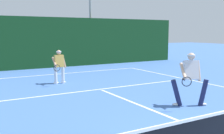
% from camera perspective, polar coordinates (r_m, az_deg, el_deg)
% --- Properties ---
extents(court_line_baseline_far, '(9.55, 0.10, 0.01)m').
position_cam_1_polar(court_line_baseline_far, '(15.23, -10.79, -1.41)').
color(court_line_baseline_far, white).
rests_on(court_line_baseline_far, ground_plane).
extents(court_line_service, '(7.78, 0.10, 0.01)m').
position_cam_1_polar(court_line_service, '(10.96, -2.60, -4.74)').
color(court_line_service, white).
rests_on(court_line_service, ground_plane).
extents(court_line_centre, '(0.10, 6.40, 0.01)m').
position_cam_1_polar(court_line_centre, '(8.20, 8.46, -9.02)').
color(court_line_centre, white).
rests_on(court_line_centre, ground_plane).
extents(player_near, '(1.22, 0.85, 1.69)m').
position_cam_1_polar(player_near, '(8.72, 16.34, -2.01)').
color(player_near, '#1E234C').
rests_on(player_near, ground_plane).
extents(player_far, '(0.77, 0.88, 1.52)m').
position_cam_1_polar(player_far, '(12.23, -11.18, 0.33)').
color(player_far, silver).
rests_on(player_far, ground_plane).
extents(tennis_ball, '(0.07, 0.07, 0.07)m').
position_cam_1_polar(tennis_ball, '(7.44, 16.52, -10.75)').
color(tennis_ball, '#D1E033').
rests_on(tennis_ball, ground_plane).
extents(back_fence_windscreen, '(20.54, 0.12, 3.27)m').
position_cam_1_polar(back_fence_windscreen, '(17.73, -13.92, 5.05)').
color(back_fence_windscreen, '#123B1A').
rests_on(back_fence_windscreen, ground_plane).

